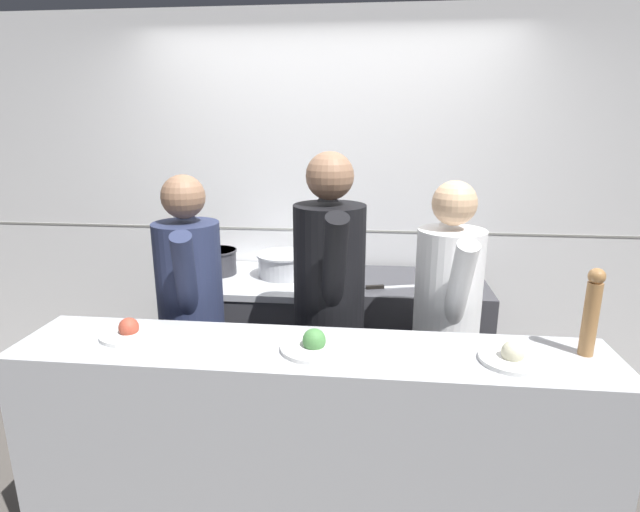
{
  "coord_description": "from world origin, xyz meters",
  "views": [
    {
      "loc": [
        0.31,
        -2.07,
        1.89
      ],
      "look_at": [
        0.02,
        0.64,
        1.15
      ],
      "focal_mm": 28.0,
      "sensor_mm": 36.0,
      "label": 1
    }
  ],
  "objects_px": {
    "plated_dish_dessert": "(512,357)",
    "pepper_mill": "(592,311)",
    "chef_head_cook": "(192,315)",
    "chef_line": "(446,323)",
    "chefs_knife": "(388,287)",
    "stock_pot": "(217,261)",
    "plated_dish_appetiser": "(314,345)",
    "plated_dish_main": "(129,332)",
    "chef_sous": "(329,307)",
    "sauce_pot": "(284,264)",
    "oven_range": "(255,341)"
  },
  "relations": [
    {
      "from": "plated_dish_dessert",
      "to": "pepper_mill",
      "type": "height_order",
      "value": "pepper_mill"
    },
    {
      "from": "chef_head_cook",
      "to": "chef_line",
      "type": "height_order",
      "value": "chef_head_cook"
    },
    {
      "from": "chefs_knife",
      "to": "pepper_mill",
      "type": "relative_size",
      "value": 0.93
    },
    {
      "from": "stock_pot",
      "to": "plated_dish_dessert",
      "type": "distance_m",
      "value": 2.02
    },
    {
      "from": "stock_pot",
      "to": "chef_head_cook",
      "type": "bearing_deg",
      "value": -83.12
    },
    {
      "from": "plated_dish_appetiser",
      "to": "chef_line",
      "type": "height_order",
      "value": "chef_line"
    },
    {
      "from": "plated_dish_main",
      "to": "chef_head_cook",
      "type": "xyz_separation_m",
      "value": [
        0.1,
        0.46,
        -0.1
      ]
    },
    {
      "from": "plated_dish_dessert",
      "to": "chef_line",
      "type": "relative_size",
      "value": 0.15
    },
    {
      "from": "plated_dish_appetiser",
      "to": "chef_sous",
      "type": "height_order",
      "value": "chef_sous"
    },
    {
      "from": "chefs_knife",
      "to": "chef_line",
      "type": "height_order",
      "value": "chef_line"
    },
    {
      "from": "plated_dish_appetiser",
      "to": "pepper_mill",
      "type": "relative_size",
      "value": 0.77
    },
    {
      "from": "pepper_mill",
      "to": "chef_sous",
      "type": "height_order",
      "value": "chef_sous"
    },
    {
      "from": "sauce_pot",
      "to": "plated_dish_main",
      "type": "xyz_separation_m",
      "value": [
        -0.46,
        -1.2,
        0.03
      ]
    },
    {
      "from": "chefs_knife",
      "to": "plated_dish_dessert",
      "type": "height_order",
      "value": "plated_dish_dessert"
    },
    {
      "from": "plated_dish_main",
      "to": "chef_head_cook",
      "type": "height_order",
      "value": "chef_head_cook"
    },
    {
      "from": "plated_dish_main",
      "to": "plated_dish_dessert",
      "type": "relative_size",
      "value": 0.98
    },
    {
      "from": "oven_range",
      "to": "chef_head_cook",
      "type": "relative_size",
      "value": 0.55
    },
    {
      "from": "chefs_knife",
      "to": "chef_sous",
      "type": "height_order",
      "value": "chef_sous"
    },
    {
      "from": "oven_range",
      "to": "pepper_mill",
      "type": "relative_size",
      "value": 2.52
    },
    {
      "from": "plated_dish_main",
      "to": "chef_line",
      "type": "bearing_deg",
      "value": 19.7
    },
    {
      "from": "sauce_pot",
      "to": "chef_head_cook",
      "type": "relative_size",
      "value": 0.21
    },
    {
      "from": "plated_dish_main",
      "to": "plated_dish_dessert",
      "type": "bearing_deg",
      "value": -2.53
    },
    {
      "from": "plated_dish_appetiser",
      "to": "sauce_pot",
      "type": "bearing_deg",
      "value": 105.64
    },
    {
      "from": "plated_dish_dessert",
      "to": "chef_head_cook",
      "type": "distance_m",
      "value": 1.57
    },
    {
      "from": "plated_dish_main",
      "to": "chef_sous",
      "type": "height_order",
      "value": "chef_sous"
    },
    {
      "from": "plated_dish_main",
      "to": "plated_dish_dessert",
      "type": "distance_m",
      "value": 1.58
    },
    {
      "from": "plated_dish_appetiser",
      "to": "chef_head_cook",
      "type": "xyz_separation_m",
      "value": [
        -0.71,
        0.51,
        -0.1
      ]
    },
    {
      "from": "oven_range",
      "to": "stock_pot",
      "type": "distance_m",
      "value": 0.6
    },
    {
      "from": "plated_dish_main",
      "to": "pepper_mill",
      "type": "relative_size",
      "value": 0.68
    },
    {
      "from": "oven_range",
      "to": "chef_line",
      "type": "bearing_deg",
      "value": -29.05
    },
    {
      "from": "pepper_mill",
      "to": "stock_pot",
      "type": "bearing_deg",
      "value": 147.96
    },
    {
      "from": "sauce_pot",
      "to": "chef_head_cook",
      "type": "height_order",
      "value": "chef_head_cook"
    },
    {
      "from": "plated_dish_dessert",
      "to": "chef_line",
      "type": "bearing_deg",
      "value": 106.17
    },
    {
      "from": "chef_head_cook",
      "to": "plated_dish_main",
      "type": "bearing_deg",
      "value": -120.16
    },
    {
      "from": "sauce_pot",
      "to": "chefs_knife",
      "type": "xyz_separation_m",
      "value": [
        0.67,
        -0.2,
        -0.07
      ]
    },
    {
      "from": "oven_range",
      "to": "pepper_mill",
      "type": "height_order",
      "value": "pepper_mill"
    },
    {
      "from": "chef_head_cook",
      "to": "chef_sous",
      "type": "bearing_deg",
      "value": -14.96
    },
    {
      "from": "chefs_knife",
      "to": "plated_dish_dessert",
      "type": "distance_m",
      "value": 1.16
    },
    {
      "from": "sauce_pot",
      "to": "plated_dish_appetiser",
      "type": "xyz_separation_m",
      "value": [
        0.35,
        -1.25,
        0.03
      ]
    },
    {
      "from": "oven_range",
      "to": "chef_head_cook",
      "type": "distance_m",
      "value": 0.85
    },
    {
      "from": "oven_range",
      "to": "chef_line",
      "type": "distance_m",
      "value": 1.39
    },
    {
      "from": "oven_range",
      "to": "plated_dish_appetiser",
      "type": "height_order",
      "value": "plated_dish_appetiser"
    },
    {
      "from": "pepper_mill",
      "to": "chef_head_cook",
      "type": "relative_size",
      "value": 0.22
    },
    {
      "from": "plated_dish_appetiser",
      "to": "chefs_knife",
      "type": "bearing_deg",
      "value": 72.71
    },
    {
      "from": "oven_range",
      "to": "pepper_mill",
      "type": "xyz_separation_m",
      "value": [
        1.63,
        -1.12,
        0.72
      ]
    },
    {
      "from": "sauce_pot",
      "to": "plated_dish_main",
      "type": "distance_m",
      "value": 1.28
    },
    {
      "from": "chef_sous",
      "to": "chef_line",
      "type": "bearing_deg",
      "value": -8.54
    },
    {
      "from": "plated_dish_main",
      "to": "chef_sous",
      "type": "xyz_separation_m",
      "value": [
        0.82,
        0.48,
        -0.04
      ]
    },
    {
      "from": "plated_dish_dessert",
      "to": "pepper_mill",
      "type": "relative_size",
      "value": 0.7
    },
    {
      "from": "chef_line",
      "to": "plated_dish_main",
      "type": "bearing_deg",
      "value": -164.34
    }
  ]
}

